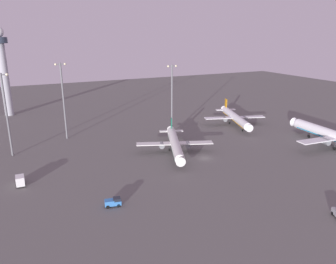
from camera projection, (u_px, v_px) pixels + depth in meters
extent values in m
plane|color=#605E5B|center=(205.00, 158.00, 115.11)|extent=(416.00, 416.00, 0.00)
cylinder|color=#A8A8B2|center=(5.00, 80.00, 170.19)|extent=(4.40, 4.40, 37.56)
cylinder|color=white|center=(335.00, 136.00, 124.99)|extent=(7.02, 39.82, 4.18)
cone|color=white|center=(296.00, 123.00, 143.82)|extent=(4.15, 2.92, 3.97)
cylinder|color=slate|center=(325.00, 141.00, 122.19)|extent=(2.70, 4.13, 2.42)
cube|color=#1984B2|center=(334.00, 139.00, 125.33)|extent=(6.38, 36.63, 0.40)
cylinder|color=#333338|center=(309.00, 132.00, 136.86)|extent=(0.31, 0.31, 3.91)
cylinder|color=black|center=(309.00, 136.00, 137.43)|extent=(0.53, 1.24, 1.21)
cylinder|color=#333338|center=(335.00, 144.00, 122.27)|extent=(0.31, 0.31, 3.91)
cylinder|color=black|center=(334.00, 149.00, 122.84)|extent=(0.53, 1.24, 1.21)
cylinder|color=silver|center=(175.00, 144.00, 119.25)|extent=(14.50, 30.92, 3.36)
cone|color=silver|center=(180.00, 161.00, 103.07)|extent=(3.74, 3.12, 3.19)
cone|color=silver|center=(171.00, 130.00, 135.60)|extent=(3.71, 3.39, 3.02)
cube|color=silver|center=(175.00, 143.00, 120.15)|extent=(27.68, 13.40, 0.31)
cube|color=silver|center=(171.00, 131.00, 133.95)|extent=(9.84, 5.45, 0.31)
cube|color=#146B4C|center=(171.00, 125.00, 132.91)|extent=(1.26, 2.74, 5.75)
cylinder|color=slate|center=(188.00, 144.00, 120.70)|extent=(2.95, 3.67, 1.94)
cylinder|color=slate|center=(162.00, 145.00, 119.96)|extent=(2.95, 3.67, 1.94)
cube|color=#146B4C|center=(175.00, 146.00, 119.52)|extent=(13.27, 28.42, 0.32)
cylinder|color=#333338|center=(178.00, 158.00, 110.00)|extent=(0.25, 0.25, 3.14)
cylinder|color=black|center=(178.00, 162.00, 110.46)|extent=(0.68, 1.03, 0.97)
cylinder|color=#333338|center=(180.00, 145.00, 121.97)|extent=(0.25, 0.25, 3.14)
cylinder|color=black|center=(179.00, 149.00, 122.42)|extent=(0.68, 1.03, 0.97)
cylinder|color=#333338|center=(169.00, 146.00, 121.67)|extent=(0.25, 0.25, 3.14)
cylinder|color=black|center=(169.00, 150.00, 122.13)|extent=(0.68, 1.03, 0.97)
cylinder|color=white|center=(235.00, 118.00, 155.51)|extent=(13.56, 32.41, 3.48)
cone|color=white|center=(249.00, 128.00, 138.83)|extent=(3.83, 3.12, 3.31)
cone|color=white|center=(224.00, 109.00, 172.36)|extent=(3.77, 3.41, 3.13)
cube|color=white|center=(235.00, 117.00, 156.43)|extent=(28.99, 12.60, 0.32)
cube|color=white|center=(225.00, 110.00, 170.66)|extent=(10.26, 5.22, 0.32)
cube|color=orange|center=(226.00, 105.00, 169.58)|extent=(1.17, 2.87, 5.95)
cylinder|color=slate|center=(245.00, 118.00, 157.24)|extent=(2.94, 3.76, 2.01)
cylinder|color=slate|center=(224.00, 119.00, 156.00)|extent=(2.94, 3.76, 2.01)
cube|color=orange|center=(235.00, 119.00, 155.79)|extent=(12.41, 29.80, 0.33)
cylinder|color=#333338|center=(243.00, 127.00, 145.98)|extent=(0.26, 0.26, 3.25)
cylinder|color=black|center=(242.00, 130.00, 146.45)|extent=(0.66, 1.07, 1.01)
cylinder|color=#333338|center=(238.00, 119.00, 158.40)|extent=(0.26, 0.26, 3.25)
cylinder|color=black|center=(237.00, 123.00, 158.88)|extent=(0.66, 1.07, 1.01)
cylinder|color=#333338|center=(230.00, 120.00, 157.91)|extent=(0.26, 0.26, 3.25)
cylinder|color=black|center=(229.00, 123.00, 158.38)|extent=(0.66, 1.07, 1.01)
cube|color=white|center=(20.00, 179.00, 96.13)|extent=(2.41, 2.76, 1.20)
cube|color=#1E232D|center=(20.00, 176.00, 95.85)|extent=(2.22, 2.43, 0.70)
cube|color=white|center=(20.00, 180.00, 93.78)|extent=(2.32, 3.61, 2.60)
cylinder|color=black|center=(17.00, 181.00, 96.21)|extent=(0.30, 0.90, 0.90)
cylinder|color=black|center=(24.00, 180.00, 97.06)|extent=(0.30, 0.90, 0.90)
cylinder|color=black|center=(17.00, 186.00, 93.16)|extent=(0.30, 0.90, 0.90)
cylinder|color=black|center=(25.00, 185.00, 94.02)|extent=(0.30, 0.90, 0.90)
cylinder|color=black|center=(333.00, 213.00, 79.06)|extent=(0.63, 0.95, 0.90)
cube|color=#3372BF|center=(117.00, 202.00, 83.19)|extent=(2.45, 2.37, 1.10)
cube|color=#1E232D|center=(117.00, 199.00, 82.93)|extent=(2.17, 2.16, 0.70)
cube|color=#3372BF|center=(109.00, 203.00, 82.70)|extent=(2.72, 2.35, 1.40)
cylinder|color=black|center=(118.00, 202.00, 84.21)|extent=(0.94, 0.47, 0.90)
cylinder|color=black|center=(119.00, 206.00, 82.64)|extent=(0.94, 0.47, 0.90)
cylinder|color=black|center=(107.00, 204.00, 83.57)|extent=(0.94, 0.47, 0.90)
cylinder|color=black|center=(108.00, 207.00, 82.00)|extent=(0.94, 0.47, 0.90)
cylinder|color=slate|center=(64.00, 102.00, 132.22)|extent=(0.70, 0.70, 31.32)
cube|color=slate|center=(60.00, 64.00, 127.83)|extent=(4.80, 0.40, 0.40)
sphere|color=#F9EAB2|center=(55.00, 64.00, 127.09)|extent=(0.90, 0.90, 0.90)
sphere|color=#F9EAB2|center=(65.00, 64.00, 128.57)|extent=(0.90, 0.90, 0.90)
cylinder|color=slate|center=(172.00, 100.00, 138.88)|extent=(0.70, 0.70, 29.93)
cube|color=slate|center=(172.00, 66.00, 134.69)|extent=(4.80, 0.40, 0.40)
sphere|color=#F9EAB2|center=(168.00, 66.00, 133.95)|extent=(0.90, 0.90, 0.90)
sphere|color=#F9EAB2|center=(176.00, 66.00, 135.43)|extent=(0.90, 0.90, 0.90)
cylinder|color=slate|center=(7.00, 116.00, 113.34)|extent=(0.70, 0.70, 29.64)
cube|color=slate|center=(1.00, 75.00, 109.19)|extent=(4.80, 0.40, 0.40)
sphere|color=#F9EAB2|center=(7.00, 75.00, 109.93)|extent=(0.90, 0.90, 0.90)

